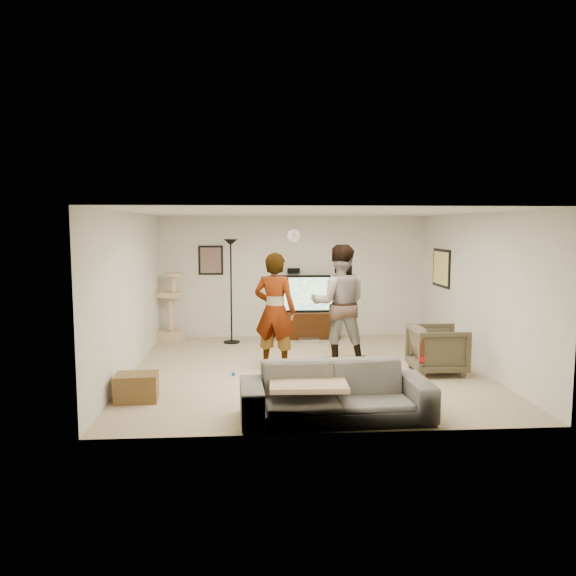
{
  "coord_description": "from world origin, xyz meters",
  "views": [
    {
      "loc": [
        -0.9,
        -8.56,
        2.27
      ],
      "look_at": [
        -0.29,
        0.2,
        1.3
      ],
      "focal_mm": 34.2,
      "sensor_mm": 36.0,
      "label": 1
    }
  ],
  "objects": [
    {
      "name": "tv_stand",
      "position": [
        0.27,
        2.5,
        0.27
      ],
      "size": [
        1.3,
        0.45,
        0.54
      ],
      "primitive_type": "cube",
      "color": "black",
      "rests_on": "floor"
    },
    {
      "name": "beer_bottle",
      "position": [
        1.14,
        -2.3,
        0.78
      ],
      "size": [
        0.06,
        0.06,
        0.25
      ],
      "primitive_type": "cylinder",
      "color": "#461D0B",
      "rests_on": "sofa"
    },
    {
      "name": "sofa",
      "position": [
        0.1,
        -2.3,
        0.33
      ],
      "size": [
        2.29,
        0.97,
        0.66
      ],
      "primitive_type": "imported",
      "rotation": [
        0.0,
        0.0,
        0.04
      ],
      "color": "#5B5852",
      "rests_on": "floor"
    },
    {
      "name": "side_table",
      "position": [
        -2.4,
        -1.43,
        0.18
      ],
      "size": [
        0.57,
        0.44,
        0.36
      ],
      "primitive_type": "cube",
      "rotation": [
        0.0,
        0.0,
        0.07
      ],
      "color": "brown",
      "rests_on": "floor"
    },
    {
      "name": "wall_back",
      "position": [
        0.0,
        2.75,
        1.25
      ],
      "size": [
        5.5,
        0.04,
        2.5
      ],
      "primitive_type": "cube",
      "color": "beige",
      "rests_on": "floor"
    },
    {
      "name": "wall_front",
      "position": [
        0.0,
        -2.75,
        1.25
      ],
      "size": [
        5.5,
        0.04,
        2.5
      ],
      "primitive_type": "cube",
      "color": "beige",
      "rests_on": "floor"
    },
    {
      "name": "floor_lamp",
      "position": [
        -1.27,
        2.15,
        1.02
      ],
      "size": [
        0.32,
        0.32,
        2.04
      ],
      "primitive_type": "cylinder",
      "color": "black",
      "rests_on": "floor"
    },
    {
      "name": "picture_right",
      "position": [
        2.73,
        1.6,
        1.5
      ],
      "size": [
        0.03,
        0.78,
        0.62
      ],
      "primitive_type": "cube",
      "color": "#FBDB73",
      "rests_on": "wall_right"
    },
    {
      "name": "picture_back",
      "position": [
        -1.7,
        2.73,
        1.6
      ],
      "size": [
        0.42,
        0.03,
        0.52
      ],
      "primitive_type": "cube",
      "color": "brown",
      "rests_on": "wall_back"
    },
    {
      "name": "tv_screen",
      "position": [
        0.27,
        2.46,
        0.92
      ],
      "size": [
        1.17,
        0.01,
        0.67
      ],
      "primitive_type": "cube",
      "color": "#CAF33A",
      "rests_on": "tv"
    },
    {
      "name": "wall_right",
      "position": [
        2.75,
        0.0,
        1.25
      ],
      "size": [
        0.04,
        5.5,
        2.5
      ],
      "primitive_type": "cube",
      "color": "beige",
      "rests_on": "floor"
    },
    {
      "name": "toy_ball",
      "position": [
        -1.17,
        -0.3,
        0.03
      ],
      "size": [
        0.06,
        0.06,
        0.06
      ],
      "primitive_type": "sphere",
      "color": "#085EA4",
      "rests_on": "floor"
    },
    {
      "name": "tv",
      "position": [
        0.27,
        2.5,
        0.92
      ],
      "size": [
        1.28,
        0.08,
        0.76
      ],
      "primitive_type": "cube",
      "color": "black",
      "rests_on": "tv_stand"
    },
    {
      "name": "wall_left",
      "position": [
        -2.75,
        0.0,
        1.25
      ],
      "size": [
        0.04,
        5.5,
        2.5
      ],
      "primitive_type": "cube",
      "color": "beige",
      "rests_on": "floor"
    },
    {
      "name": "person_right",
      "position": [
        0.59,
        0.47,
        0.99
      ],
      "size": [
        1.03,
        0.84,
        1.99
      ],
      "primitive_type": "imported",
      "rotation": [
        0.0,
        0.0,
        3.05
      ],
      "color": "#27419E",
      "rests_on": "floor"
    },
    {
      "name": "floor",
      "position": [
        0.0,
        0.0,
        -0.01
      ],
      "size": [
        5.5,
        5.5,
        0.02
      ],
      "primitive_type": "cube",
      "color": "tan",
      "rests_on": "ground"
    },
    {
      "name": "wall_clock",
      "position": [
        0.0,
        2.72,
        2.1
      ],
      "size": [
        0.26,
        0.04,
        0.26
      ],
      "primitive_type": "cylinder",
      "rotation": [
        1.57,
        0.0,
        0.0
      ],
      "color": "white",
      "rests_on": "wall_back"
    },
    {
      "name": "person_left",
      "position": [
        -0.51,
        0.09,
        0.94
      ],
      "size": [
        0.8,
        0.66,
        1.88
      ],
      "primitive_type": "imported",
      "rotation": [
        0.0,
        0.0,
        2.79
      ],
      "color": "#B6B3C0",
      "rests_on": "floor"
    },
    {
      "name": "ceiling",
      "position": [
        0.0,
        0.0,
        2.51
      ],
      "size": [
        5.5,
        5.5,
        0.02
      ],
      "primitive_type": "cube",
      "color": "silver",
      "rests_on": "wall_back"
    },
    {
      "name": "cat_tree",
      "position": [
        -2.49,
        2.39,
        0.69
      ],
      "size": [
        0.53,
        0.53,
        1.38
      ],
      "primitive_type": "cube",
      "rotation": [
        0.0,
        0.0,
        -0.23
      ],
      "color": "tan",
      "rests_on": "floor"
    },
    {
      "name": "wall_speaker",
      "position": [
        0.0,
        2.69,
        1.38
      ],
      "size": [
        0.25,
        0.1,
        0.1
      ],
      "primitive_type": "cube",
      "color": "black",
      "rests_on": "wall_back"
    },
    {
      "name": "throw_blanket",
      "position": [
        -0.23,
        -2.3,
        0.44
      ],
      "size": [
        0.93,
        0.74,
        0.06
      ],
      "primitive_type": "cube",
      "rotation": [
        0.0,
        0.0,
        -0.04
      ],
      "color": "tan",
      "rests_on": "sofa"
    },
    {
      "name": "console_box",
      "position": [
        0.27,
        2.11,
        0.04
      ],
      "size": [
        0.4,
        0.3,
        0.07
      ],
      "primitive_type": "cube",
      "color": "#BBBAC2",
      "rests_on": "floor"
    },
    {
      "name": "armchair",
      "position": [
        2.02,
        -0.34,
        0.37
      ],
      "size": [
        0.83,
        0.81,
        0.74
      ],
      "primitive_type": "imported",
      "rotation": [
        0.0,
        0.0,
        1.55
      ],
      "color": "#433D2B",
      "rests_on": "floor"
    }
  ]
}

